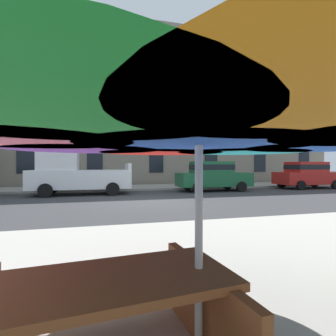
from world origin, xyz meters
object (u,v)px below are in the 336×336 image
patio_umbrella (199,116)px  sedan_green (213,175)px  pickup_white (76,175)px  sedan_red (307,174)px  picnic_table (102,320)px

patio_umbrella → sedan_green: bearing=64.9°
sedan_green → patio_umbrella: 14.06m
pickup_white → sedan_green: pickup_white is taller
sedan_green → sedan_red: bearing=0.0°
sedan_green → picnic_table: 14.35m
sedan_red → patio_umbrella: bearing=-135.3°
pickup_white → sedan_red: bearing=-0.0°
sedan_green → patio_umbrella: bearing=-115.1°
sedan_green → picnic_table: size_ratio=2.27×
sedan_red → patio_umbrella: patio_umbrella is taller
patio_umbrella → sedan_red: bearing=44.7°
pickup_white → sedan_red: pickup_white is taller
sedan_red → picnic_table: bearing=-136.8°
pickup_white → sedan_green: bearing=-0.0°
picnic_table → pickup_white: bearing=95.1°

